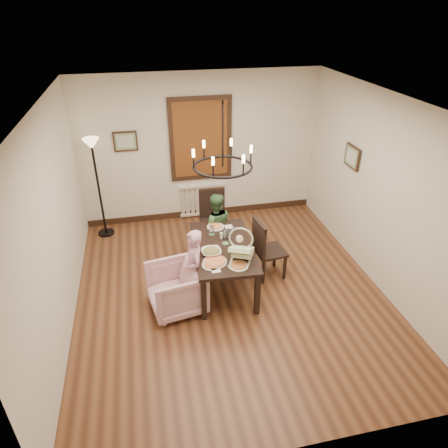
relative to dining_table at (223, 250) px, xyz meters
name	(u,v)px	position (x,y,z in m)	size (l,w,h in m)	color
room_shell	(225,198)	(0.07, 0.19, 0.77)	(4.51, 5.00, 2.81)	brown
dining_table	(223,250)	(0.00, 0.00, 0.00)	(0.95, 1.57, 0.72)	black
chair_far	(214,220)	(0.09, 1.14, -0.12)	(0.45, 0.45, 1.03)	black
chair_right	(270,248)	(0.77, 0.10, -0.13)	(0.44, 0.44, 1.01)	black
armchair	(176,289)	(-0.75, -0.38, -0.29)	(0.73, 0.75, 0.68)	beige
elderly_woman	(194,275)	(-0.48, -0.31, -0.14)	(0.36, 0.24, 0.99)	#CA8FA8
seated_man	(215,231)	(0.04, 0.80, -0.15)	(0.47, 0.37, 0.97)	#3E663C
baby_bouncer	(242,248)	(0.19, -0.36, 0.24)	(0.36, 0.49, 0.32)	beige
salad_bowl	(211,252)	(-0.20, -0.18, 0.13)	(0.33, 0.33, 0.08)	white
pizza_platter	(215,261)	(-0.19, -0.39, 0.10)	(0.33, 0.33, 0.04)	tan
drinking_glass	(226,235)	(0.08, 0.18, 0.16)	(0.07, 0.07, 0.14)	silver
window_blinds	(201,139)	(0.07, 2.28, 0.97)	(1.00, 0.03, 1.40)	brown
radiator	(202,200)	(0.07, 2.30, -0.28)	(0.92, 0.12, 0.62)	silver
picture_back	(125,141)	(-1.28, 2.29, 1.02)	(0.42, 0.03, 0.36)	black
picture_right	(352,157)	(2.28, 0.72, 1.02)	(0.42, 0.03, 0.36)	black
floor_lamp	(99,190)	(-1.83, 1.97, 0.27)	(0.30, 0.30, 1.80)	black
chandelier	(223,166)	(0.00, 0.00, 1.32)	(0.80, 0.80, 0.04)	black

